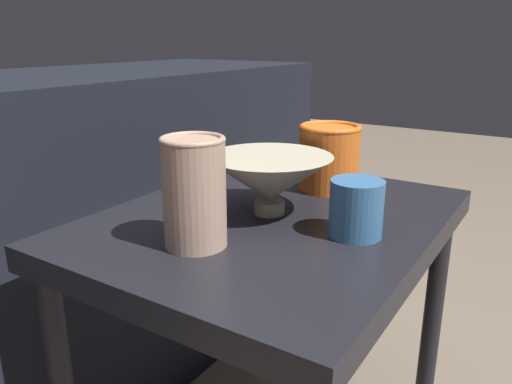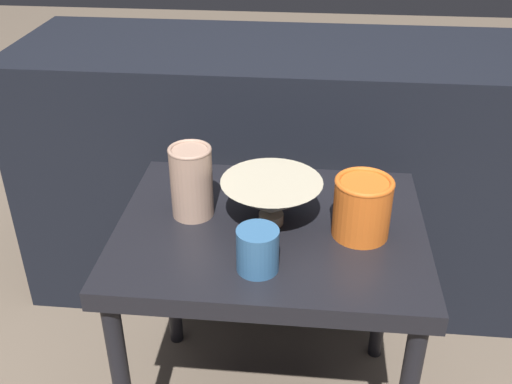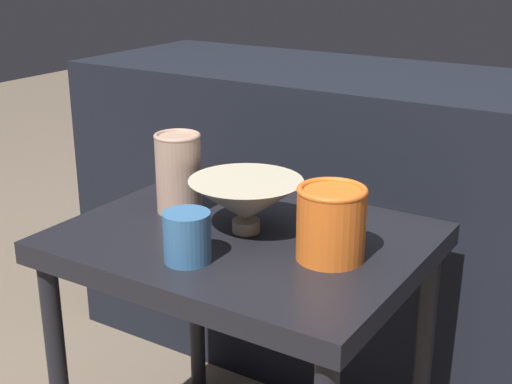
{
  "view_description": "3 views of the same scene",
  "coord_description": "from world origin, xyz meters",
  "px_view_note": "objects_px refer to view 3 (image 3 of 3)",
  "views": [
    {
      "loc": [
        -0.66,
        -0.39,
        0.83
      ],
      "look_at": [
        -0.02,
        0.02,
        0.59
      ],
      "focal_mm": 35.0,
      "sensor_mm": 36.0,
      "label": 1
    },
    {
      "loc": [
        0.07,
        -1.01,
        1.22
      ],
      "look_at": [
        -0.03,
        0.0,
        0.62
      ],
      "focal_mm": 42.0,
      "sensor_mm": 36.0,
      "label": 2
    },
    {
      "loc": [
        0.65,
        -0.98,
        1.04
      ],
      "look_at": [
        0.04,
        -0.02,
        0.64
      ],
      "focal_mm": 50.0,
      "sensor_mm": 36.0,
      "label": 3
    }
  ],
  "objects_px": {
    "vase_textured_left": "(178,172)",
    "vase_colorful_right": "(331,222)",
    "cup": "(187,237)",
    "bowl": "(246,201)"
  },
  "relations": [
    {
      "from": "cup",
      "to": "vase_colorful_right",
      "type": "bearing_deg",
      "value": 34.62
    },
    {
      "from": "bowl",
      "to": "vase_textured_left",
      "type": "relative_size",
      "value": 1.32
    },
    {
      "from": "vase_textured_left",
      "to": "vase_colorful_right",
      "type": "xyz_separation_m",
      "value": [
        0.34,
        -0.04,
        -0.01
      ]
    },
    {
      "from": "bowl",
      "to": "vase_textured_left",
      "type": "distance_m",
      "value": 0.17
    },
    {
      "from": "vase_textured_left",
      "to": "vase_colorful_right",
      "type": "bearing_deg",
      "value": -6.83
    },
    {
      "from": "vase_colorful_right",
      "to": "vase_textured_left",
      "type": "bearing_deg",
      "value": 173.17
    },
    {
      "from": "cup",
      "to": "bowl",
      "type": "bearing_deg",
      "value": 85.22
    },
    {
      "from": "bowl",
      "to": "vase_colorful_right",
      "type": "bearing_deg",
      "value": -7.09
    },
    {
      "from": "vase_textured_left",
      "to": "vase_colorful_right",
      "type": "height_order",
      "value": "vase_textured_left"
    },
    {
      "from": "vase_colorful_right",
      "to": "cup",
      "type": "xyz_separation_m",
      "value": [
        -0.19,
        -0.13,
        -0.02
      ]
    }
  ]
}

